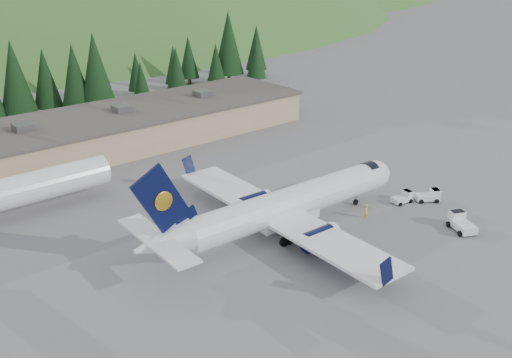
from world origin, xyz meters
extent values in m
plane|color=slate|center=(0.00, 0.00, 0.00)|extent=(600.00, 600.00, 0.00)
cylinder|color=white|center=(0.00, 0.00, 3.15)|extent=(26.06, 4.45, 3.48)
ellipsoid|color=white|center=(12.96, -0.48, 3.15)|extent=(4.66, 3.65, 3.48)
cylinder|color=black|center=(12.04, -0.45, 3.57)|extent=(1.40, 2.92, 2.87)
cone|color=white|center=(-15.74, 0.59, 3.52)|extent=(5.69, 3.69, 3.48)
cube|color=white|center=(-0.93, 0.03, 1.69)|extent=(7.52, 3.24, 0.93)
cube|color=white|center=(-1.85, 0.07, 2.22)|extent=(6.27, 31.67, 0.32)
cube|color=black|center=(-2.65, 15.86, 3.43)|extent=(1.88, 0.21, 2.66)
cube|color=black|center=(-3.83, -15.62, 3.43)|extent=(1.88, 0.21, 2.66)
cylinder|color=black|center=(-0.73, 5.40, 1.44)|extent=(3.97, 2.28, 2.13)
cylinder|color=white|center=(1.03, 5.34, 1.44)|extent=(0.64, 2.28, 2.26)
cube|color=white|center=(-0.73, 5.40, 1.95)|extent=(2.05, 0.31, 0.83)
cylinder|color=black|center=(-1.13, -5.34, 1.44)|extent=(3.97, 2.28, 2.13)
cylinder|color=white|center=(0.63, -5.40, 1.44)|extent=(0.64, 2.28, 2.26)
cube|color=white|center=(-1.13, -5.34, 1.95)|extent=(2.05, 0.31, 0.83)
cube|color=black|center=(-15.56, 0.58, 7.86)|extent=(5.74, 0.49, 6.80)
ellipsoid|color=gold|center=(-15.36, 0.76, 7.67)|extent=(1.84, 0.24, 1.83)
ellipsoid|color=gold|center=(-15.38, 0.39, 7.67)|extent=(1.84, 0.24, 1.83)
cube|color=black|center=(-13.15, 0.49, 5.45)|extent=(2.56, 0.33, 1.84)
cube|color=white|center=(-16.20, 0.61, 3.98)|extent=(2.84, 11.66, 0.20)
cylinder|color=slate|center=(10.19, -0.38, 0.83)|extent=(0.19, 0.19, 1.67)
cylinder|color=black|center=(10.19, -0.38, 0.35)|extent=(0.71, 0.29, 0.70)
cylinder|color=slate|center=(-2.68, 2.60, 0.93)|extent=(0.23, 0.23, 1.85)
cylinder|color=black|center=(-2.31, 2.59, 0.51)|extent=(1.03, 0.36, 1.02)
cylinder|color=black|center=(-3.05, 2.62, 0.51)|extent=(1.03, 0.36, 1.02)
cylinder|color=slate|center=(-2.87, -2.40, 0.93)|extent=(0.23, 0.23, 1.85)
cylinder|color=black|center=(-2.50, -2.41, 0.51)|extent=(1.03, 0.36, 1.02)
cylinder|color=black|center=(-3.24, -2.38, 0.51)|extent=(1.03, 0.36, 1.02)
cylinder|color=white|center=(-22.00, 22.00, 3.20)|extent=(22.00, 3.60, 3.60)
cube|color=silver|center=(14.92, -3.50, 0.47)|extent=(2.75, 1.66, 0.60)
cube|color=silver|center=(15.78, -3.63, 0.99)|extent=(1.03, 1.32, 0.78)
cube|color=black|center=(15.78, -3.63, 1.34)|extent=(0.93, 1.22, 0.09)
cylinder|color=black|center=(15.88, -2.94, 0.24)|extent=(0.50, 0.26, 0.48)
cylinder|color=black|center=(15.68, -4.31, 0.24)|extent=(0.50, 0.26, 0.48)
cylinder|color=black|center=(14.17, -2.69, 0.24)|extent=(0.50, 0.26, 0.48)
cylinder|color=black|center=(13.97, -4.06, 0.24)|extent=(0.50, 0.26, 0.48)
cube|color=silver|center=(17.68, -5.19, 0.52)|extent=(3.13, 2.79, 0.66)
cube|color=silver|center=(18.45, -5.73, 1.09)|extent=(1.53, 1.62, 0.85)
cube|color=black|center=(18.45, -5.73, 1.46)|extent=(1.40, 1.49, 0.09)
cylinder|color=black|center=(18.88, -5.11, 0.26)|extent=(0.55, 0.47, 0.53)
cylinder|color=black|center=(18.01, -6.35, 0.26)|extent=(0.55, 0.47, 0.53)
cylinder|color=black|center=(17.34, -4.02, 0.26)|extent=(0.55, 0.47, 0.53)
cylinder|color=black|center=(16.47, -5.26, 0.26)|extent=(0.55, 0.47, 0.53)
cube|color=silver|center=(13.92, -12.17, 0.62)|extent=(3.02, 3.81, 0.79)
cube|color=silver|center=(14.41, -11.15, 1.31)|extent=(1.93, 1.72, 1.02)
cube|color=black|center=(14.41, -11.15, 1.76)|extent=(1.77, 1.56, 0.11)
cylinder|color=black|center=(13.60, -10.76, 0.32)|extent=(0.50, 0.68, 0.64)
cylinder|color=black|center=(15.23, -11.55, 0.32)|extent=(0.50, 0.68, 0.64)
cylinder|color=black|center=(12.61, -12.80, 0.32)|extent=(0.50, 0.68, 0.64)
cylinder|color=black|center=(14.24, -13.59, 0.32)|extent=(0.50, 0.68, 0.64)
cube|color=tan|center=(-5.00, 38.00, 2.40)|extent=(70.00, 16.00, 4.80)
cube|color=#47423D|center=(-5.00, 38.00, 4.95)|extent=(71.00, 17.00, 0.40)
cube|color=slate|center=(-15.00, 38.00, 5.60)|extent=(2.50, 2.50, 1.00)
cube|color=slate|center=(0.00, 38.00, 5.60)|extent=(2.50, 2.50, 1.00)
cube|color=slate|center=(15.00, 38.00, 5.60)|extent=(2.50, 2.50, 1.00)
imported|color=yellow|center=(8.28, -3.50, 0.86)|extent=(0.73, 0.60, 1.71)
cone|color=black|center=(-8.42, 59.90, 8.17)|extent=(5.99, 5.99, 12.26)
cone|color=black|center=(-2.94, 60.91, 6.93)|extent=(5.08, 5.08, 10.39)
cone|color=black|center=(0.68, 56.51, 7.52)|extent=(5.51, 5.51, 11.28)
cone|color=black|center=(3.83, 54.57, 8.56)|extent=(6.28, 6.28, 12.84)
cone|color=black|center=(9.12, 66.17, 6.30)|extent=(4.62, 4.62, 9.45)
cone|color=black|center=(12.67, 54.70, 5.06)|extent=(3.71, 3.71, 7.59)
cone|color=black|center=(16.49, 63.54, 5.14)|extent=(3.77, 3.77, 7.71)
cone|color=black|center=(21.99, 57.13, 5.84)|extent=(4.28, 4.28, 8.75)
cone|color=black|center=(25.50, 63.75, 5.37)|extent=(3.94, 3.94, 8.06)
cone|color=black|center=(30.84, 66.00, 6.03)|extent=(4.43, 4.43, 9.05)
cone|color=black|center=(34.27, 60.55, 5.35)|extent=(3.92, 3.92, 8.03)
cone|color=black|center=(38.16, 61.06, 8.99)|extent=(6.59, 6.59, 13.49)
cone|color=black|center=(42.27, 56.41, 5.94)|extent=(4.36, 4.36, 8.92)
cone|color=black|center=(47.59, 62.83, 6.74)|extent=(4.94, 4.94, 10.11)
ellipsoid|color=#38641F|center=(40.00, 200.00, -85.00)|extent=(420.00, 300.00, 300.00)
ellipsoid|color=#38641F|center=(160.00, 240.00, -85.00)|extent=(392.00, 280.00, 280.00)
camera|label=1|loc=(-38.60, -40.17, 28.66)|focal=40.00mm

